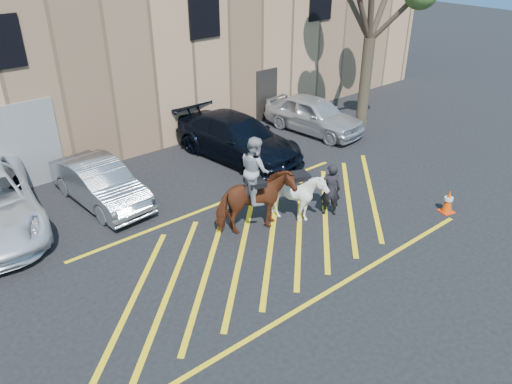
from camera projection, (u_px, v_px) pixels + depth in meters
ground at (264, 235)px, 13.74m from camera, size 90.00×90.00×0.00m
car_silver_sedan at (100, 183)px, 15.02m from camera, size 1.73×4.11×1.32m
car_blue_suv at (238, 138)px, 17.93m from camera, size 2.84×5.51×1.53m
car_white_suv at (314, 114)px, 20.23m from camera, size 2.29×4.48×1.46m
handler at (330, 190)px, 14.36m from camera, size 0.70×0.67×1.61m
warehouse at (74, 33)px, 20.17m from camera, size 32.42×10.20×7.30m
hatching_zone at (271, 239)px, 13.54m from camera, size 12.60×5.12×0.01m
mounted_bay at (255, 195)px, 13.41m from camera, size 2.30×1.52×2.79m
saddled_white at (298, 195)px, 14.08m from camera, size 1.66×1.76×1.57m
traffic_cone at (448, 201)px, 14.66m from camera, size 0.46×0.46×0.73m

